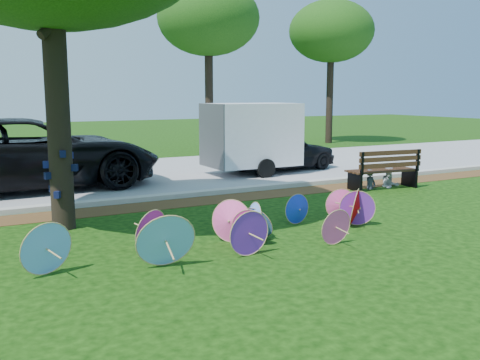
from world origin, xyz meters
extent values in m
plane|color=black|center=(0.00, 0.00, 0.00)|extent=(90.00, 90.00, 0.00)
cube|color=#472D16|center=(0.00, 4.50, 0.01)|extent=(90.00, 1.00, 0.01)
cube|color=#B7B5AD|center=(0.00, 5.20, 0.06)|extent=(90.00, 0.30, 0.12)
cube|color=gray|center=(0.00, 9.35, 0.01)|extent=(90.00, 8.00, 0.01)
cylinder|color=black|center=(-2.69, 3.30, 2.48)|extent=(0.44, 0.44, 4.97)
cone|color=#F44A9E|center=(1.25, -0.07, 0.32)|extent=(0.66, 0.22, 0.65)
cone|color=#CA227E|center=(-0.03, 0.62, 0.32)|extent=(0.55, 0.49, 0.64)
cone|color=#6CA7FF|center=(-1.76, 0.13, 0.46)|extent=(0.95, 0.53, 0.90)
cone|color=#6CA7FF|center=(0.15, 0.92, 0.34)|extent=(0.32, 0.71, 0.69)
cone|color=#CA227E|center=(-1.66, 0.98, 0.37)|extent=(0.75, 0.57, 0.74)
cone|color=purple|center=(-0.38, 0.08, 0.38)|extent=(0.77, 0.23, 0.76)
cone|color=#B90200|center=(2.49, 0.80, 0.38)|extent=(0.71, 0.70, 0.77)
cone|color=#F44A9E|center=(-0.28, 0.89, 0.38)|extent=(0.65, 0.73, 0.77)
cone|color=purple|center=(2.53, 0.85, 0.36)|extent=(0.65, 0.53, 0.72)
cone|color=#6CA7FF|center=(0.34, 0.94, 0.32)|extent=(0.57, 0.73, 0.62)
cone|color=#F44A9E|center=(2.49, 1.28, 0.33)|extent=(0.66, 0.30, 0.66)
cone|color=#6CA7FF|center=(-3.41, 0.62, 0.40)|extent=(0.84, 0.49, 0.81)
cone|color=#1435DA|center=(1.52, 1.43, 0.31)|extent=(0.62, 0.17, 0.62)
imported|color=black|center=(-2.68, 8.24, 0.97)|extent=(7.12, 3.51, 1.94)
imported|color=black|center=(5.25, 8.11, 0.69)|extent=(4.26, 2.19, 1.39)
cube|color=white|center=(4.01, 7.84, 1.30)|extent=(2.86, 1.82, 2.59)
imported|color=#323844|center=(5.55, 3.88, 0.52)|extent=(0.43, 0.34, 1.05)
imported|color=silver|center=(6.25, 3.88, 0.57)|extent=(0.67, 0.60, 1.15)
cylinder|color=black|center=(5.46, 14.31, 2.50)|extent=(0.36, 0.36, 5.00)
ellipsoid|color=#103B0D|center=(5.46, 14.31, 5.80)|extent=(4.40, 4.40, 3.20)
cylinder|color=black|center=(13.12, 15.77, 2.50)|extent=(0.36, 0.36, 5.00)
ellipsoid|color=#103B0D|center=(13.12, 15.77, 5.80)|extent=(4.40, 4.40, 3.20)
camera|label=1|loc=(-4.38, -7.26, 2.59)|focal=40.00mm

